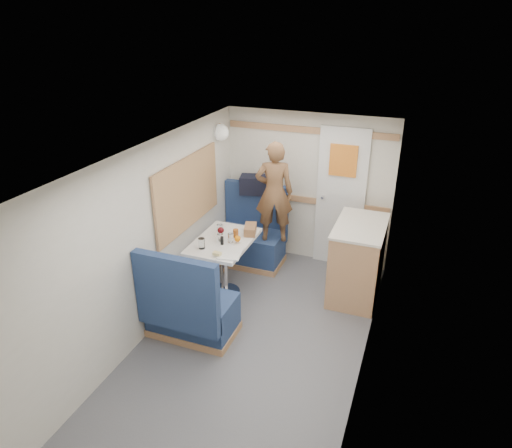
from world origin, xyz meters
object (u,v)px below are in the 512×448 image
at_px(pepper_grinder, 222,241).
at_px(beer_glass, 236,233).
at_px(tray, 230,253).
at_px(bread_loaf, 250,229).
at_px(cheese_block, 217,254).
at_px(dinette_table, 224,252).
at_px(dome_light, 221,132).
at_px(orange_fruit, 237,239).
at_px(bench_far, 251,241).
at_px(person, 274,192).
at_px(galley_counter, 357,260).
at_px(duffel_bag, 259,185).
at_px(tumbler_mid, 220,230).
at_px(tumbler_left, 202,243).
at_px(tumbler_right, 231,238).
at_px(salt_grinder, 217,239).
at_px(wine_glass, 221,231).
at_px(bench_near, 190,312).

bearing_deg(pepper_grinder, beer_glass, 72.50).
xyz_separation_m(tray, bread_loaf, (0.02, 0.55, 0.04)).
xyz_separation_m(cheese_block, beer_glass, (0.00, 0.50, 0.02)).
relative_size(cheese_block, beer_glass, 0.92).
bearing_deg(dinette_table, dome_light, 114.65).
xyz_separation_m(orange_fruit, pepper_grinder, (-0.15, -0.09, -0.01)).
xyz_separation_m(bench_far, tray, (0.21, -1.13, 0.43)).
bearing_deg(person, galley_counter, 151.90).
bearing_deg(bread_loaf, dome_light, 137.04).
bearing_deg(duffel_bag, dome_light, -160.37).
height_order(beer_glass, pepper_grinder, beer_glass).
relative_size(bench_far, tumbler_mid, 8.67).
distance_m(person, tumbler_left, 1.17).
bearing_deg(pepper_grinder, cheese_block, -76.18).
bearing_deg(tumbler_right, dinette_table, 169.45).
bearing_deg(orange_fruit, tray, -84.04).
height_order(tumbler_left, tumbler_mid, same).
relative_size(galley_counter, duffel_bag, 1.85).
distance_m(tray, bread_loaf, 0.55).
xyz_separation_m(dinette_table, beer_glass, (0.10, 0.12, 0.20)).
bearing_deg(dome_light, cheese_block, -68.23).
bearing_deg(orange_fruit, salt_grinder, -166.30).
height_order(dome_light, cheese_block, dome_light).
xyz_separation_m(galley_counter, bread_loaf, (-1.24, -0.27, 0.30)).
bearing_deg(person, tumbler_left, 45.23).
distance_m(duffel_bag, tumbler_mid, 1.03).
distance_m(dome_light, beer_glass, 1.32).
height_order(wine_glass, tumbler_left, wine_glass).
distance_m(dinette_table, cheese_block, 0.43).
xyz_separation_m(bench_far, bench_near, (0.00, -1.73, 0.00)).
xyz_separation_m(bench_far, pepper_grinder, (0.03, -0.97, 0.47)).
height_order(cheese_block, bread_loaf, bread_loaf).
relative_size(dinette_table, orange_fruit, 12.55).
relative_size(cheese_block, wine_glass, 0.54).
height_order(tumbler_right, salt_grinder, tumbler_right).
height_order(dinette_table, tumbler_left, tumbler_left).
bearing_deg(galley_counter, duffel_bag, 158.50).
xyz_separation_m(tray, tumbler_mid, (-0.31, 0.40, 0.05)).
height_order(cheese_block, salt_grinder, salt_grinder).
bearing_deg(cheese_block, orange_fruit, 77.43).
bearing_deg(duffel_bag, tumbler_mid, -110.71).
relative_size(dinette_table, person, 0.72).
bearing_deg(person, tumbler_right, 52.78).
bearing_deg(salt_grinder, duffel_bag, 86.71).
bearing_deg(dinette_table, salt_grinder, -126.82).
height_order(dome_light, person, dome_light).
bearing_deg(salt_grinder, wine_glass, 59.24).
bearing_deg(salt_grinder, dome_light, 110.56).
xyz_separation_m(orange_fruit, cheese_block, (-0.08, -0.37, -0.02)).
relative_size(orange_fruit, cheese_block, 0.81).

